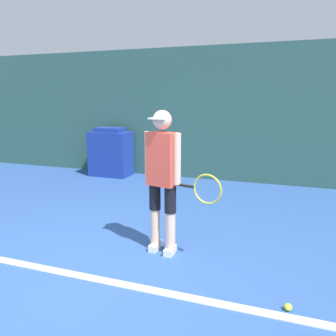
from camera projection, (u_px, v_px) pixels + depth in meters
name	position (u px, v px, depth m)	size (l,w,h in m)	color
ground_plane	(81.00, 289.00, 3.22)	(24.00, 24.00, 0.00)	#2D5193
back_wall	(201.00, 115.00, 7.43)	(24.00, 0.10, 2.97)	#2D564C
court_baseline	(92.00, 278.00, 3.41)	(21.60, 0.10, 0.01)	white
tennis_player	(163.00, 176.00, 3.83)	(0.97, 0.33, 1.71)	beige
tennis_ball	(288.00, 307.00, 2.89)	(0.07, 0.07, 0.07)	#D1E533
covered_chair	(111.00, 153.00, 7.92)	(0.94, 0.61, 1.16)	navy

